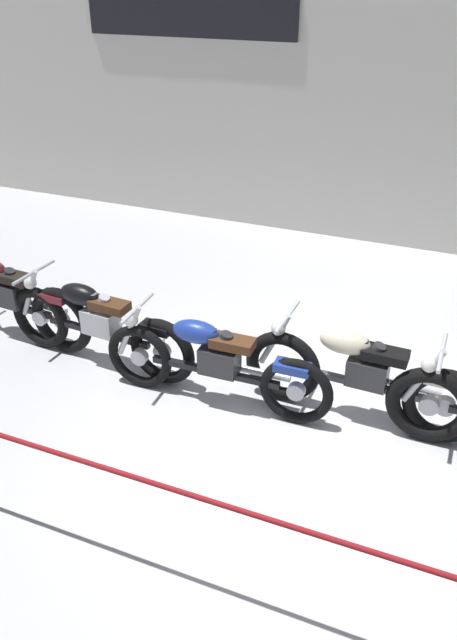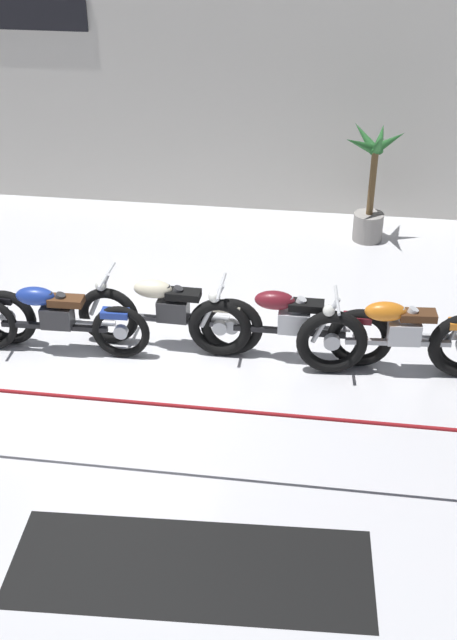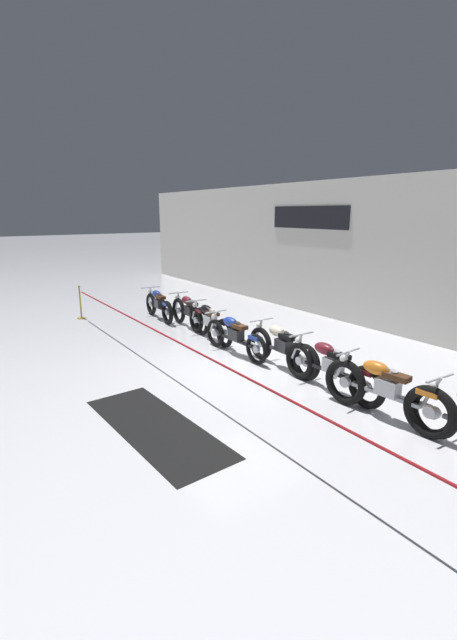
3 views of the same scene
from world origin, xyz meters
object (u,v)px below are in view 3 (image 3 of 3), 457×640
motorcycle_blue_0 (159,305)px  motorcycle_blue_3 (235,336)px  motorcycle_black_2 (209,322)px  stanchion_far_left (140,328)px  motorcycle_cream_4 (282,348)px  motorcycle_orange_6 (384,391)px  motorcycle_maroon_5 (330,368)px  floor_banner (156,427)px  motorcycle_maroon_1 (189,312)px

motorcycle_blue_0 → motorcycle_blue_3: size_ratio=0.93×
motorcycle_blue_0 → motorcycle_black_2: bearing=2.9°
motorcycle_blue_0 → motorcycle_blue_3: 4.14m
motorcycle_blue_0 → stanchion_far_left: (3.24, -1.98, 0.30)m
motorcycle_blue_3 → motorcycle_cream_4: (1.32, 0.29, 0.00)m
motorcycle_orange_6 → stanchion_far_left: 5.30m
motorcycle_black_2 → motorcycle_maroon_5: bearing=0.8°
motorcycle_cream_4 → motorcycle_black_2: bearing=-177.4°
floor_banner → stanchion_far_left: bearing=157.5°
motorcycle_black_2 → floor_banner: 4.81m
motorcycle_orange_6 → motorcycle_blue_3: bearing=-178.3°
motorcycle_blue_0 → motorcycle_orange_6: bearing=0.6°
motorcycle_maroon_1 → motorcycle_black_2: 1.25m
motorcycle_cream_4 → motorcycle_maroon_5: 1.43m
motorcycle_maroon_5 → floor_banner: 3.33m
motorcycle_blue_3 → stanchion_far_left: bearing=-114.7°
motorcycle_black_2 → stanchion_far_left: bearing=-77.0°
motorcycle_maroon_1 → floor_banner: size_ratio=0.74×
motorcycle_blue_3 → motorcycle_maroon_5: 2.75m
motorcycle_cream_4 → motorcycle_maroon_5: size_ratio=0.94×
motorcycle_maroon_5 → motorcycle_cream_4: bearing=177.3°
motorcycle_black_2 → motorcycle_blue_3: size_ratio=0.99×
motorcycle_blue_0 → motorcycle_maroon_5: (6.88, 0.19, 0.01)m
motorcycle_blue_3 → floor_banner: bearing=-54.2°
motorcycle_maroon_1 → motorcycle_black_2: bearing=-4.7°
motorcycle_cream_4 → motorcycle_maroon_1: bearing=-179.7°
motorcycle_blue_0 → motorcycle_black_2: (2.75, 0.14, 0.01)m
motorcycle_maroon_1 → stanchion_far_left: (1.73, -2.22, 0.28)m
motorcycle_blue_0 → motorcycle_cream_4: (5.46, 0.26, 0.01)m
motorcycle_black_2 → motorcycle_maroon_5: size_ratio=0.95×
motorcycle_black_2 → motorcycle_cream_4: motorcycle_cream_4 is taller
motorcycle_maroon_1 → motorcycle_orange_6: size_ratio=0.99×
motorcycle_black_2 → floor_banner: bearing=-41.9°
motorcycle_blue_0 → motorcycle_blue_3: motorcycle_blue_0 is taller
motorcycle_blue_0 → stanchion_far_left: size_ratio=0.17×
motorcycle_orange_6 → motorcycle_black_2: bearing=179.4°
motorcycle_maroon_5 → motorcycle_orange_6: size_ratio=1.04×
motorcycle_black_2 → stanchion_far_left: (0.49, -2.12, 0.29)m
motorcycle_cream_4 → motorcycle_orange_6: 2.66m
motorcycle_orange_6 → stanchion_far_left: bearing=-157.0°
motorcycle_cream_4 → floor_banner: 3.45m
stanchion_far_left → motorcycle_black_2: bearing=103.0°
motorcycle_maroon_1 → stanchion_far_left: 2.83m
motorcycle_blue_0 → motorcycle_black_2: 2.76m
stanchion_far_left → motorcycle_blue_0: bearing=148.6°
motorcycle_black_2 → motorcycle_cream_4: size_ratio=1.01×
motorcycle_maroon_1 → stanchion_far_left: size_ratio=0.18×
motorcycle_blue_3 → motorcycle_cream_4: bearing=12.6°
motorcycle_cream_4 → motorcycle_blue_0: bearing=-177.3°
motorcycle_maroon_1 → floor_banner: 5.84m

